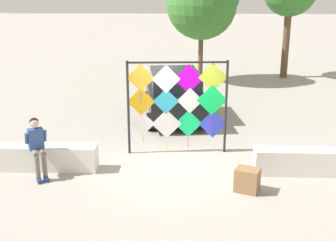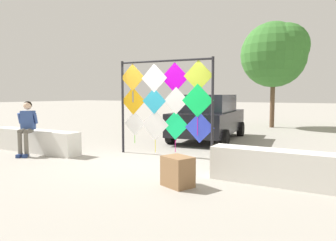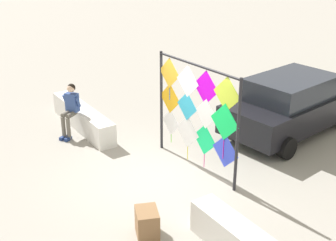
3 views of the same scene
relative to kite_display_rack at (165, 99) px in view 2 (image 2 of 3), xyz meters
The scene contains 8 objects.
ground 1.79m from the kite_display_rack, 93.31° to the right, with size 120.00×120.00×0.00m, color #9E998E.
plaza_ledge_left 4.12m from the kite_display_rack, 160.28° to the right, with size 3.30×0.51×0.65m, color silver.
plaza_ledge_right 4.03m from the kite_display_rack, 20.23° to the right, with size 3.30×0.51×0.65m, color silver.
kite_display_rack is the anchor object (origin of this frame).
seated_vendor 3.89m from the kite_display_rack, 152.27° to the right, with size 0.65×0.72×1.50m.
parked_car 3.58m from the kite_display_rack, 93.32° to the left, with size 2.49×4.51×1.67m.
cardboard_box_large 3.14m from the kite_display_rack, 55.24° to the right, with size 0.53×0.41×0.56m, color olive.
tree_broadleaf 9.67m from the kite_display_rack, 83.36° to the left, with size 3.36×3.30×5.30m.
Camera 2 is at (4.39, -6.54, 1.69)m, focal length 34.06 mm.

